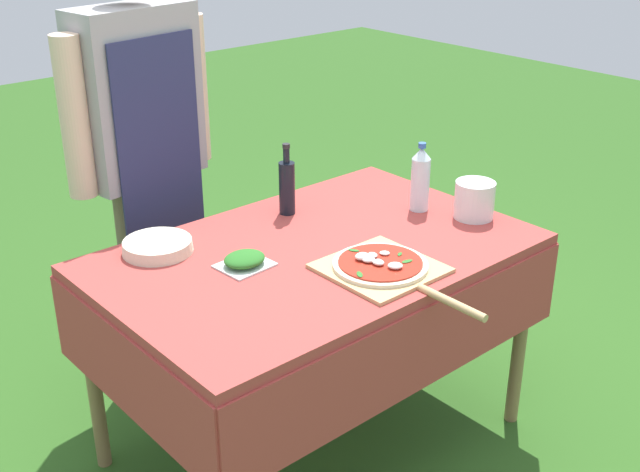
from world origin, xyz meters
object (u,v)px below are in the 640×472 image
at_px(water_bottle, 420,179).
at_px(oil_bottle, 287,186).
at_px(herb_container, 245,260).
at_px(prep_table, 315,273).
at_px(person_cook, 142,138).
at_px(plate_stack, 158,246).
at_px(mixing_tub, 474,200).
at_px(pizza_on_peel, 383,267).

bearing_deg(water_bottle, oil_bottle, 142.93).
relative_size(water_bottle, herb_container, 1.51).
bearing_deg(water_bottle, prep_table, -179.27).
height_order(person_cook, plate_stack, person_cook).
height_order(oil_bottle, mixing_tub, oil_bottle).
bearing_deg(prep_table, oil_bottle, 67.44).
bearing_deg(mixing_tub, plate_stack, 153.85).
height_order(person_cook, herb_container, person_cook).
height_order(oil_bottle, herb_container, oil_bottle).
relative_size(person_cook, plate_stack, 7.40).
height_order(prep_table, plate_stack, plate_stack).
height_order(pizza_on_peel, oil_bottle, oil_bottle).
relative_size(oil_bottle, herb_container, 1.56).
distance_m(prep_table, oil_bottle, 0.37).
distance_m(pizza_on_peel, oil_bottle, 0.56).
xyz_separation_m(mixing_tub, plate_stack, (-0.99, 0.48, -0.05)).
distance_m(pizza_on_peel, water_bottle, 0.53).
xyz_separation_m(person_cook, water_bottle, (0.66, -0.77, -0.10)).
relative_size(person_cook, water_bottle, 6.68).
height_order(water_bottle, mixing_tub, water_bottle).
bearing_deg(mixing_tub, water_bottle, 117.73).
distance_m(prep_table, mixing_tub, 0.63).
bearing_deg(person_cook, prep_table, 93.92).
bearing_deg(herb_container, mixing_tub, -14.58).
bearing_deg(plate_stack, oil_bottle, -2.60).
xyz_separation_m(prep_table, person_cook, (-0.16, 0.78, 0.31)).
bearing_deg(water_bottle, herb_container, 176.68).
xyz_separation_m(water_bottle, mixing_tub, (0.09, -0.17, -0.05)).
bearing_deg(mixing_tub, prep_table, 164.15).
distance_m(mixing_tub, plate_stack, 1.10).
bearing_deg(oil_bottle, pizza_on_peel, -97.27).
xyz_separation_m(water_bottle, herb_container, (-0.74, 0.04, -0.10)).
bearing_deg(person_cook, plate_stack, 55.77).
bearing_deg(oil_bottle, herb_container, -146.47).
distance_m(water_bottle, plate_stack, 0.95).
relative_size(water_bottle, mixing_tub, 1.79).
relative_size(pizza_on_peel, herb_container, 3.41).
height_order(person_cook, pizza_on_peel, person_cook).
bearing_deg(herb_container, plate_stack, 119.17).
xyz_separation_m(person_cook, pizza_on_peel, (0.21, -1.04, -0.21)).
height_order(prep_table, oil_bottle, oil_bottle).
bearing_deg(mixing_tub, oil_bottle, 135.61).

